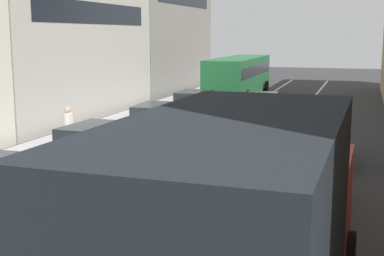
# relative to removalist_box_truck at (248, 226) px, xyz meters

# --- Properties ---
(sidewalk_left) EXTENTS (2.60, 64.00, 0.14)m
(sidewalk_left) POSITION_rel_removalist_box_truck_xyz_m (-10.40, 17.01, -1.90)
(sidewalk_left) COLOR #9B9B9B
(sidewalk_left) RESTS_ON ground
(lane_stripe_left) EXTENTS (0.16, 60.00, 0.01)m
(lane_stripe_left) POSITION_rel_removalist_box_truck_xyz_m (-5.40, 17.01, -1.97)
(lane_stripe_left) COLOR silver
(lane_stripe_left) RESTS_ON ground
(lane_stripe_right) EXTENTS (0.16, 60.00, 0.01)m
(lane_stripe_right) POSITION_rel_removalist_box_truck_xyz_m (-2.00, 17.01, -1.97)
(lane_stripe_right) COLOR silver
(lane_stripe_right) RESTS_ON ground
(building_row_left) EXTENTS (7.20, 43.90, 13.47)m
(building_row_left) POSITION_rel_removalist_box_truck_xyz_m (-15.70, 20.59, 3.77)
(building_row_left) COLOR beige
(building_row_left) RESTS_ON ground
(removalist_box_truck) EXTENTS (2.82, 7.75, 3.58)m
(removalist_box_truck) POSITION_rel_removalist_box_truck_xyz_m (0.00, 0.00, 0.00)
(removalist_box_truck) COLOR #A51E1E
(removalist_box_truck) RESTS_ON ground
(sedan_centre_lane_second) EXTENTS (2.07, 4.30, 1.49)m
(sedan_centre_lane_second) POSITION_rel_removalist_box_truck_xyz_m (-3.55, 3.39, -1.18)
(sedan_centre_lane_second) COLOR beige
(sedan_centre_lane_second) RESTS_ON ground
(wagon_left_lane_second) EXTENTS (2.06, 4.30, 1.49)m
(wagon_left_lane_second) POSITION_rel_removalist_box_truck_xyz_m (-6.92, 3.81, -1.18)
(wagon_left_lane_second) COLOR #A51E1E
(wagon_left_lane_second) RESTS_ON ground
(hatchback_centre_lane_third) EXTENTS (2.30, 4.41, 1.49)m
(hatchback_centre_lane_third) POSITION_rel_removalist_box_truck_xyz_m (-3.54, 9.64, -1.18)
(hatchback_centre_lane_third) COLOR #194C8C
(hatchback_centre_lane_third) RESTS_ON ground
(sedan_left_lane_third) EXTENTS (2.26, 4.39, 1.49)m
(sedan_left_lane_third) POSITION_rel_removalist_box_truck_xyz_m (-7.26, 9.30, -1.18)
(sedan_left_lane_third) COLOR #759EB7
(sedan_left_lane_third) RESTS_ON ground
(coupe_centre_lane_fourth) EXTENTS (2.24, 4.39, 1.49)m
(coupe_centre_lane_fourth) POSITION_rel_removalist_box_truck_xyz_m (-3.86, 14.91, -1.18)
(coupe_centre_lane_fourth) COLOR gray
(coupe_centre_lane_fourth) RESTS_ON ground
(sedan_left_lane_fourth) EXTENTS (2.30, 4.41, 1.49)m
(sedan_left_lane_fourth) POSITION_rel_removalist_box_truck_xyz_m (-7.22, 14.93, -1.18)
(sedan_left_lane_fourth) COLOR silver
(sedan_left_lane_fourth) RESTS_ON ground
(sedan_centre_lane_fifth) EXTENTS (2.18, 4.36, 1.49)m
(sedan_centre_lane_fifth) POSITION_rel_removalist_box_truck_xyz_m (-3.68, 20.58, -1.18)
(sedan_centre_lane_fifth) COLOR black
(sedan_centre_lane_fifth) RESTS_ON ground
(sedan_left_lane_fifth) EXTENTS (2.23, 4.38, 1.49)m
(sedan_left_lane_fifth) POSITION_rel_removalist_box_truck_xyz_m (-7.29, 20.58, -1.18)
(sedan_left_lane_fifth) COLOR #19592D
(sedan_left_lane_fifth) RESTS_ON ground
(sedan_right_lane_behind_truck) EXTENTS (2.11, 4.32, 1.49)m
(sedan_right_lane_behind_truck) POSITION_rel_removalist_box_truck_xyz_m (-0.40, 7.07, -1.18)
(sedan_right_lane_behind_truck) COLOR #B29319
(sedan_right_lane_behind_truck) RESTS_ON ground
(wagon_right_lane_far) EXTENTS (2.28, 4.40, 1.49)m
(wagon_right_lane_far) POSITION_rel_removalist_box_truck_xyz_m (-0.17, 12.56, -1.18)
(wagon_right_lane_far) COLOR beige
(wagon_right_lane_far) RESTS_ON ground
(bus_mid_queue_primary) EXTENTS (2.84, 10.51, 2.90)m
(bus_mid_queue_primary) POSITION_rel_removalist_box_truck_xyz_m (-6.96, 29.80, -0.21)
(bus_mid_queue_primary) COLOR #1E6033
(bus_mid_queue_primary) RESTS_ON ground
(pedestrian_near_kerb) EXTENTS (0.52, 0.34, 1.66)m
(pedestrian_near_kerb) POSITION_rel_removalist_box_truck_xyz_m (-9.78, 11.73, -1.03)
(pedestrian_near_kerb) COLOR #262D47
(pedestrian_near_kerb) RESTS_ON ground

